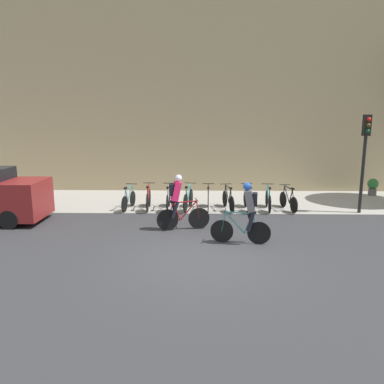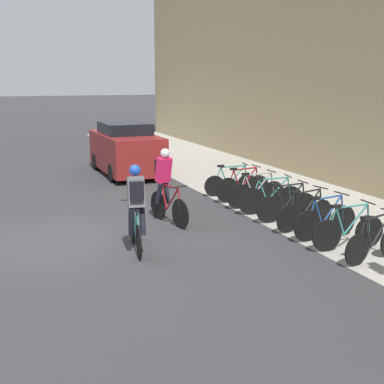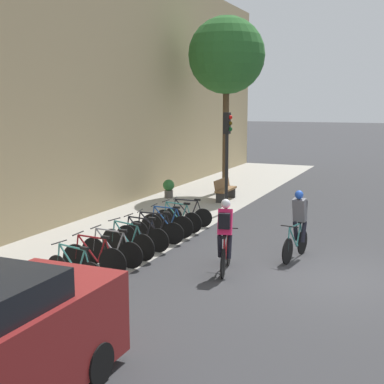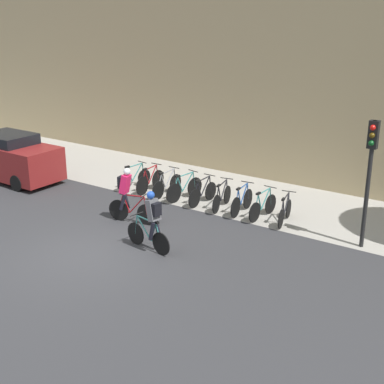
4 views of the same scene
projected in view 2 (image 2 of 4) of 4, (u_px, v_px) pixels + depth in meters
The scene contains 14 objects.
ground at pixel (68, 241), 11.38m from camera, with size 200.00×200.00×0.00m, color #333335.
kerb_strip at pixel (332, 212), 13.81m from camera, with size 44.00×4.50×0.01m, color #A39E93.
cyclist_pink at pixel (165, 183), 12.69m from camera, with size 1.68×0.56×1.79m.
cyclist_grey at pixel (136, 207), 10.40m from camera, with size 1.70×0.52×1.77m.
parked_bike_0 at pixel (231, 183), 15.71m from camera, with size 0.46×1.62×0.94m.
parked_bike_1 at pixel (243, 187), 15.00m from camera, with size 0.46×1.68×0.99m.
parked_bike_2 at pixel (256, 192), 14.29m from camera, with size 0.46×1.72×0.97m.
parked_bike_3 at pixel (271, 198), 13.58m from camera, with size 0.47×1.72×0.99m.
parked_bike_4 at pixel (287, 205), 12.88m from camera, with size 0.46×1.64×0.96m.
parked_bike_5 at pixel (305, 213), 12.17m from camera, with size 0.49×1.67×0.95m.
parked_bike_6 at pixel (325, 221), 11.46m from camera, with size 0.46×1.65×0.98m.
parked_bike_7 at pixel (348, 230), 10.75m from camera, with size 0.46×1.65×0.96m.
parked_bike_8 at pixel (375, 242), 10.05m from camera, with size 0.49×1.58×0.94m.
parked_car at pixel (126, 149), 19.17m from camera, with size 4.30×1.84×1.85m.
Camera 2 is at (11.13, -1.55, 3.39)m, focal length 50.00 mm.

